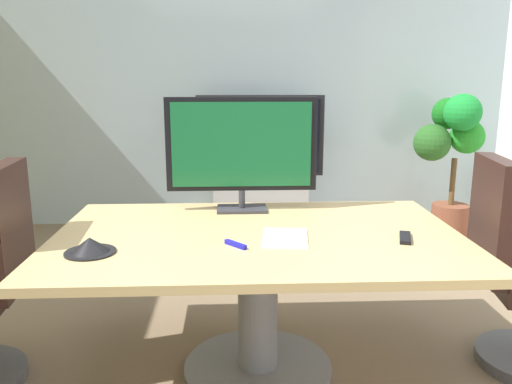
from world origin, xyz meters
TOP-DOWN VIEW (x-y plane):
  - wall_back_glass_partition at (0.00, 3.00)m, footprint 5.56×0.10m
  - conference_table at (0.12, 0.16)m, footprint 1.97×1.26m
  - tv_monitor at (0.05, 0.62)m, footprint 0.84×0.18m
  - wall_display_unit at (0.27, 2.65)m, footprint 1.20×0.36m
  - potted_plant at (2.02, 2.40)m, footprint 0.65×0.64m
  - conference_phone at (-0.62, -0.09)m, footprint 0.22×0.22m
  - remote_control at (0.80, 0.03)m, footprint 0.10×0.18m
  - whiteboard_marker at (0.01, -0.03)m, footprint 0.10×0.11m
  - paper_notepad at (0.24, 0.07)m, footprint 0.24×0.32m

SIDE VIEW (x-z plane):
  - wall_display_unit at x=0.27m, z-range -0.21..1.10m
  - conference_table at x=0.12m, z-range 0.19..0.93m
  - paper_notepad at x=0.24m, z-range 0.73..0.74m
  - remote_control at x=0.80m, z-range 0.73..0.75m
  - whiteboard_marker at x=0.01m, z-range 0.73..0.75m
  - conference_phone at x=-0.62m, z-range 0.73..0.80m
  - potted_plant at x=2.02m, z-range 0.18..1.51m
  - tv_monitor at x=0.05m, z-range 0.77..1.41m
  - wall_back_glass_partition at x=0.00m, z-range 0.00..2.75m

